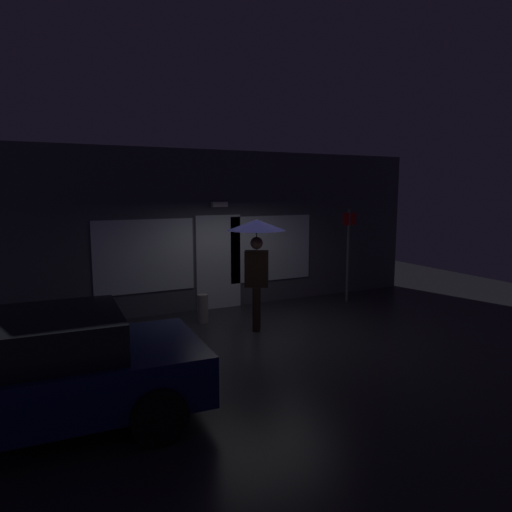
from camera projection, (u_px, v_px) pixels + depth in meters
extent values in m
plane|color=#26262B|center=(261.00, 333.00, 9.00)|extent=(18.00, 18.00, 0.00)
cube|color=#4C4C56|center=(216.00, 230.00, 10.82)|extent=(10.94, 0.30, 3.68)
cube|color=white|center=(219.00, 262.00, 10.77)|extent=(1.10, 0.04, 2.20)
cube|color=white|center=(145.00, 256.00, 9.98)|extent=(2.18, 0.04, 1.60)
cube|color=white|center=(271.00, 248.00, 11.35)|extent=(2.18, 0.04, 1.60)
cube|color=white|center=(219.00, 204.00, 10.51)|extent=(0.36, 0.16, 0.12)
cylinder|color=black|center=(257.00, 307.00, 9.25)|extent=(0.15, 0.15, 0.88)
cylinder|color=black|center=(256.00, 310.00, 9.06)|extent=(0.15, 0.15, 0.88)
cube|color=black|center=(257.00, 269.00, 9.04)|extent=(0.52, 0.44, 0.71)
cube|color=silver|center=(251.00, 268.00, 9.11)|extent=(0.13, 0.09, 0.57)
cube|color=navy|center=(251.00, 269.00, 9.12)|extent=(0.06, 0.05, 0.46)
sphere|color=tan|center=(257.00, 243.00, 8.97)|extent=(0.24, 0.24, 0.24)
cylinder|color=slate|center=(257.00, 243.00, 8.97)|extent=(0.02, 0.02, 0.93)
cone|color=#14144C|center=(257.00, 225.00, 8.92)|extent=(1.13, 1.13, 0.21)
cube|color=navy|center=(10.00, 385.00, 5.21)|extent=(4.46, 1.98, 0.62)
cube|color=black|center=(7.00, 340.00, 5.14)|extent=(2.52, 1.68, 0.46)
cylinder|color=black|center=(133.00, 361.00, 6.66)|extent=(0.65, 0.25, 0.64)
cylinder|color=black|center=(159.00, 416.00, 5.04)|extent=(0.65, 0.25, 0.64)
cylinder|color=#595B60|center=(348.00, 256.00, 11.39)|extent=(0.07, 0.07, 2.32)
cube|color=red|center=(350.00, 219.00, 11.24)|extent=(0.40, 0.02, 0.30)
cylinder|color=#9E998E|center=(203.00, 308.00, 9.68)|extent=(0.23, 0.23, 0.60)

